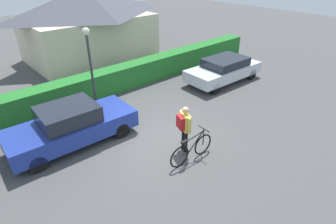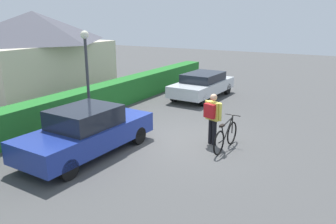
{
  "view_description": "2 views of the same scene",
  "coord_description": "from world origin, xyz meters",
  "px_view_note": "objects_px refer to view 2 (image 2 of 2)",
  "views": [
    {
      "loc": [
        -5.21,
        -6.28,
        5.75
      ],
      "look_at": [
        0.71,
        0.35,
        0.77
      ],
      "focal_mm": 29.54,
      "sensor_mm": 36.0,
      "label": 1
    },
    {
      "loc": [
        -9.23,
        -4.74,
        3.97
      ],
      "look_at": [
        0.37,
        0.72,
        0.81
      ],
      "focal_mm": 35.71,
      "sensor_mm": 36.0,
      "label": 2
    }
  ],
  "objects_px": {
    "bicycle": "(226,137)",
    "street_lamp": "(87,66)",
    "parked_car_far": "(202,85)",
    "fire_hydrant": "(53,134)",
    "person_rider": "(212,114)",
    "parked_car_near": "(87,131)"
  },
  "relations": [
    {
      "from": "street_lamp",
      "to": "parked_car_far",
      "type": "bearing_deg",
      "value": -12.32
    },
    {
      "from": "parked_car_far",
      "to": "bicycle",
      "type": "distance_m",
      "value": 6.89
    },
    {
      "from": "street_lamp",
      "to": "fire_hydrant",
      "type": "relative_size",
      "value": 4.35
    },
    {
      "from": "parked_car_far",
      "to": "street_lamp",
      "type": "xyz_separation_m",
      "value": [
        -6.65,
        1.45,
        1.66
      ]
    },
    {
      "from": "parked_car_far",
      "to": "person_rider",
      "type": "distance_m",
      "value": 6.49
    },
    {
      "from": "parked_car_far",
      "to": "bicycle",
      "type": "relative_size",
      "value": 2.4
    },
    {
      "from": "parked_car_near",
      "to": "parked_car_far",
      "type": "xyz_separation_m",
      "value": [
        8.35,
        -0.0,
        -0.04
      ]
    },
    {
      "from": "street_lamp",
      "to": "parked_car_near",
      "type": "bearing_deg",
      "value": -139.67
    },
    {
      "from": "parked_car_far",
      "to": "parked_car_near",
      "type": "bearing_deg",
      "value": 179.99
    },
    {
      "from": "fire_hydrant",
      "to": "parked_car_near",
      "type": "bearing_deg",
      "value": -87.1
    },
    {
      "from": "person_rider",
      "to": "street_lamp",
      "type": "relative_size",
      "value": 0.47
    },
    {
      "from": "parked_car_far",
      "to": "fire_hydrant",
      "type": "bearing_deg",
      "value": 170.55
    },
    {
      "from": "street_lamp",
      "to": "person_rider",
      "type": "bearing_deg",
      "value": -78.9
    },
    {
      "from": "parked_car_near",
      "to": "bicycle",
      "type": "xyz_separation_m",
      "value": [
        2.39,
        -3.44,
        -0.31
      ]
    },
    {
      "from": "parked_car_near",
      "to": "bicycle",
      "type": "relative_size",
      "value": 2.47
    },
    {
      "from": "person_rider",
      "to": "street_lamp",
      "type": "xyz_separation_m",
      "value": [
        -0.86,
        4.36,
        1.33
      ]
    },
    {
      "from": "parked_car_near",
      "to": "street_lamp",
      "type": "height_order",
      "value": "street_lamp"
    },
    {
      "from": "bicycle",
      "to": "street_lamp",
      "type": "xyz_separation_m",
      "value": [
        -0.68,
        4.89,
        1.93
      ]
    },
    {
      "from": "parked_car_far",
      "to": "fire_hydrant",
      "type": "distance_m",
      "value": 8.55
    },
    {
      "from": "parked_car_far",
      "to": "person_rider",
      "type": "relative_size",
      "value": 2.56
    },
    {
      "from": "fire_hydrant",
      "to": "person_rider",
      "type": "bearing_deg",
      "value": -58.55
    },
    {
      "from": "parked_car_far",
      "to": "fire_hydrant",
      "type": "height_order",
      "value": "parked_car_far"
    }
  ]
}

